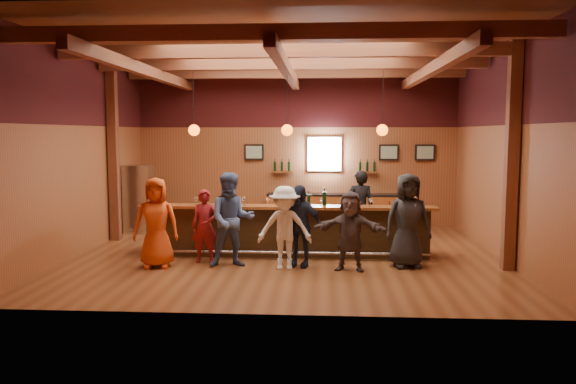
% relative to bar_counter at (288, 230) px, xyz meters
% --- Properties ---
extents(room, '(9.04, 9.00, 4.52)m').
position_rel_bar_counter_xyz_m(room, '(-0.02, -0.09, 2.69)').
color(room, brown).
rests_on(room, ground).
extents(bar_counter, '(6.30, 1.07, 1.11)m').
position_rel_bar_counter_xyz_m(bar_counter, '(0.00, 0.00, 0.00)').
color(bar_counter, black).
rests_on(bar_counter, ground).
extents(back_bar_cabinet, '(4.00, 0.52, 0.95)m').
position_rel_bar_counter_xyz_m(back_bar_cabinet, '(1.18, 3.57, -0.05)').
color(back_bar_cabinet, brown).
rests_on(back_bar_cabinet, ground).
extents(window, '(0.95, 0.09, 0.95)m').
position_rel_bar_counter_xyz_m(window, '(0.78, 3.80, 1.53)').
color(window, silver).
rests_on(window, room).
extents(framed_pictures, '(5.35, 0.05, 0.45)m').
position_rel_bar_counter_xyz_m(framed_pictures, '(1.65, 3.79, 1.58)').
color(framed_pictures, black).
rests_on(framed_pictures, room).
extents(wine_shelves, '(3.00, 0.18, 0.30)m').
position_rel_bar_counter_xyz_m(wine_shelves, '(0.78, 3.73, 1.10)').
color(wine_shelves, brown).
rests_on(wine_shelves, room).
extents(pendant_lights, '(4.24, 0.24, 1.37)m').
position_rel_bar_counter_xyz_m(pendant_lights, '(-0.02, -0.15, 2.19)').
color(pendant_lights, black).
rests_on(pendant_lights, room).
extents(stainless_fridge, '(0.70, 0.70, 1.80)m').
position_rel_bar_counter_xyz_m(stainless_fridge, '(-4.12, 2.45, 0.38)').
color(stainless_fridge, silver).
rests_on(stainless_fridge, ground).
extents(customer_orange, '(0.94, 0.68, 1.78)m').
position_rel_bar_counter_xyz_m(customer_orange, '(-2.52, -1.38, 0.37)').
color(customer_orange, '#D64514').
rests_on(customer_orange, ground).
extents(customer_redvest, '(0.55, 0.36, 1.50)m').
position_rel_bar_counter_xyz_m(customer_redvest, '(-1.65, -0.92, 0.23)').
color(customer_redvest, maroon).
rests_on(customer_redvest, ground).
extents(customer_denim, '(1.04, 0.88, 1.87)m').
position_rel_bar_counter_xyz_m(customer_denim, '(-1.04, -1.22, 0.41)').
color(customer_denim, '#496192').
rests_on(customer_denim, ground).
extents(customer_white, '(1.07, 0.64, 1.62)m').
position_rel_bar_counter_xyz_m(customer_white, '(0.01, -1.36, 0.29)').
color(customer_white, white).
rests_on(customer_white, ground).
extents(customer_navy, '(1.03, 0.67, 1.63)m').
position_rel_bar_counter_xyz_m(customer_navy, '(0.29, -1.13, 0.29)').
color(customer_navy, '#1D243A').
rests_on(customer_navy, ground).
extents(customer_brown, '(1.48, 0.68, 1.54)m').
position_rel_bar_counter_xyz_m(customer_brown, '(1.28, -1.40, 0.25)').
color(customer_brown, '#4C3D3C').
rests_on(customer_brown, ground).
extents(customer_dark, '(1.00, 0.74, 1.86)m').
position_rel_bar_counter_xyz_m(customer_dark, '(2.42, -1.06, 0.41)').
color(customer_dark, black).
rests_on(customer_dark, ground).
extents(bartender, '(0.66, 0.45, 1.76)m').
position_rel_bar_counter_xyz_m(bartender, '(1.63, 1.19, 0.36)').
color(bartender, black).
rests_on(bartender, ground).
extents(ice_bucket, '(0.23, 0.23, 0.25)m').
position_rel_bar_counter_xyz_m(ice_bucket, '(0.25, -0.31, 0.71)').
color(ice_bucket, brown).
rests_on(ice_bucket, bar_counter).
extents(bottle_a, '(0.07, 0.07, 0.31)m').
position_rel_bar_counter_xyz_m(bottle_a, '(0.45, -0.25, 0.71)').
color(bottle_a, black).
rests_on(bottle_a, bar_counter).
extents(bottle_b, '(0.08, 0.08, 0.39)m').
position_rel_bar_counter_xyz_m(bottle_b, '(0.78, -0.20, 0.74)').
color(bottle_b, black).
rests_on(bottle_b, bar_counter).
extents(glass_a, '(0.07, 0.07, 0.17)m').
position_rel_bar_counter_xyz_m(glass_a, '(-2.80, -0.40, 0.71)').
color(glass_a, silver).
rests_on(glass_a, bar_counter).
extents(glass_b, '(0.08, 0.08, 0.19)m').
position_rel_bar_counter_xyz_m(glass_b, '(-1.95, -0.38, 0.72)').
color(glass_b, silver).
rests_on(glass_b, bar_counter).
extents(glass_c, '(0.07, 0.07, 0.16)m').
position_rel_bar_counter_xyz_m(glass_c, '(-1.45, -0.31, 0.71)').
color(glass_c, silver).
rests_on(glass_c, bar_counter).
extents(glass_d, '(0.08, 0.08, 0.19)m').
position_rel_bar_counter_xyz_m(glass_d, '(-0.93, -0.35, 0.72)').
color(glass_d, silver).
rests_on(glass_d, bar_counter).
extents(glass_e, '(0.07, 0.07, 0.16)m').
position_rel_bar_counter_xyz_m(glass_e, '(-0.43, -0.28, 0.70)').
color(glass_e, silver).
rests_on(glass_e, bar_counter).
extents(glass_f, '(0.07, 0.07, 0.16)m').
position_rel_bar_counter_xyz_m(glass_f, '(0.71, -0.27, 0.70)').
color(glass_f, silver).
rests_on(glass_f, bar_counter).
extents(glass_g, '(0.07, 0.07, 0.16)m').
position_rel_bar_counter_xyz_m(glass_g, '(1.15, -0.31, 0.70)').
color(glass_g, silver).
rests_on(glass_g, bar_counter).
extents(glass_h, '(0.08, 0.08, 0.18)m').
position_rel_bar_counter_xyz_m(glass_h, '(1.74, -0.41, 0.72)').
color(glass_h, silver).
rests_on(glass_h, bar_counter).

